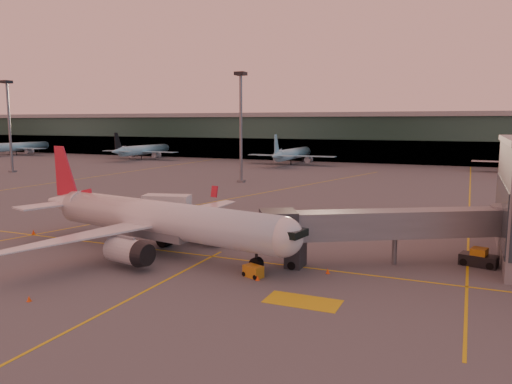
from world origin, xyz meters
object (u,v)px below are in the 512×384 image
at_px(main_airplane, 155,220).
at_px(pushback_tug, 479,259).
at_px(catering_truck, 168,210).
at_px(gpu_cart, 253,271).

bearing_deg(main_airplane, pushback_tug, 24.90).
height_order(catering_truck, pushback_tug, catering_truck).
bearing_deg(catering_truck, main_airplane, -77.85).
height_order(main_airplane, gpu_cart, main_airplane).
distance_m(catering_truck, pushback_tug, 37.63).
height_order(gpu_cart, pushback_tug, pushback_tug).
bearing_deg(catering_truck, gpu_cart, -51.39).
relative_size(catering_truck, pushback_tug, 1.71).
distance_m(main_airplane, catering_truck, 11.36).
relative_size(main_airplane, catering_truck, 5.67).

